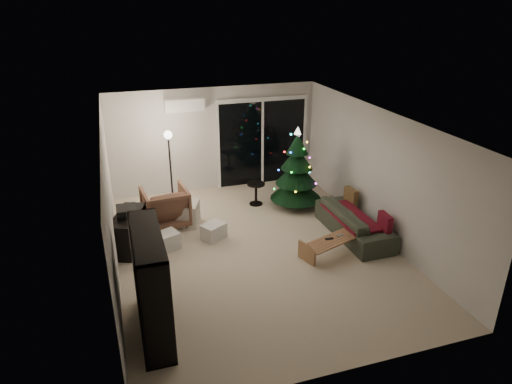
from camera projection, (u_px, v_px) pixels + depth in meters
room at (255, 171)px, 9.66m from camera, size 6.50×7.51×2.60m
bookshelf at (136, 287)px, 6.17m from camera, size 0.75×1.60×1.56m
media_cabinet at (129, 231)px, 8.56m from camera, size 0.77×1.19×0.69m
stereo at (126, 211)px, 8.40m from camera, size 0.35×0.42×0.15m
armchair at (166, 207)px, 9.41m from camera, size 0.97×0.99×0.83m
ottoman at (185, 214)px, 9.50m from camera, size 0.69×0.69×0.48m
cardboard_box_a at (166, 241)px, 8.59m from camera, size 0.56×0.50×0.33m
cardboard_box_b at (214, 231)px, 8.97m from camera, size 0.55×0.52×0.31m
side_table at (256, 194)px, 10.43m from camera, size 0.51×0.51×0.51m
floor_lamp at (171, 172)px, 9.95m from camera, size 0.28×0.28×1.75m
sofa at (354, 222)px, 9.05m from camera, size 0.80×1.99×0.58m
sofa_throw at (350, 216)px, 8.97m from camera, size 0.62×1.43×0.05m
cushion_a at (351, 197)px, 9.60m from camera, size 0.15×0.39×0.38m
cushion_b at (385, 224)px, 8.46m from camera, size 0.14×0.39×0.38m
coffee_table at (336, 247)px, 8.32m from camera, size 1.28×0.81×0.38m
remote_a at (329, 239)px, 8.20m from camera, size 0.15×0.05×0.02m
remote_b at (340, 235)px, 8.31m from camera, size 0.15×0.09×0.02m
christmas_tree at (297, 168)px, 10.06m from camera, size 1.41×1.41×1.86m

